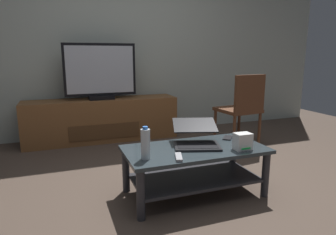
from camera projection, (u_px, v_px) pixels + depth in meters
ground_plane at (185, 194)px, 2.44m from camera, size 7.68×7.68×0.00m
back_wall at (124, 34)px, 4.13m from camera, size 6.40×0.12×2.80m
coffee_table at (195, 162)px, 2.39m from camera, size 1.12×0.56×0.39m
media_cabinet at (102, 120)px, 3.93m from camera, size 1.96×0.44×0.55m
television at (100, 73)px, 3.78m from camera, size 0.90×0.20×0.71m
dining_chair at (242, 107)px, 3.55m from camera, size 0.48×0.48×0.90m
laptop at (196, 137)px, 2.44m from camera, size 0.47×0.51×0.18m
router_box at (243, 141)px, 2.31m from camera, size 0.13×0.10×0.13m
water_bottle_near at (145, 144)px, 2.09m from camera, size 0.07×0.07×0.24m
cell_phone at (228, 138)px, 2.63m from camera, size 0.14×0.15×0.01m
tv_remote at (179, 157)px, 2.12m from camera, size 0.09×0.17×0.02m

